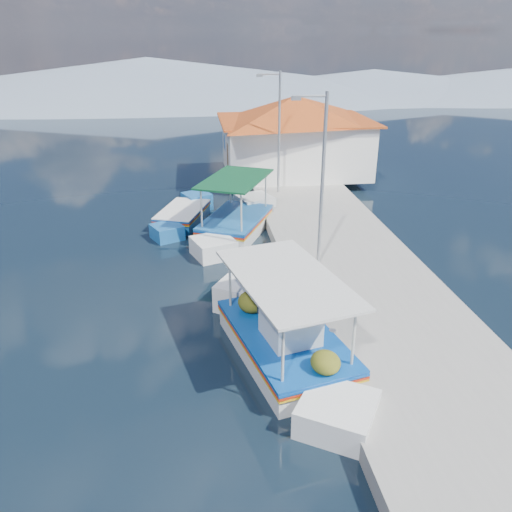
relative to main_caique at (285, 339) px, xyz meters
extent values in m
plane|color=black|center=(-2.53, 2.83, -0.52)|extent=(160.00, 160.00, 0.00)
cube|color=gray|center=(3.37, 8.83, -0.27)|extent=(5.00, 44.00, 0.50)
cylinder|color=#A5A8AD|center=(1.27, -0.17, 0.13)|extent=(0.20, 0.20, 0.30)
cylinder|color=#A5A8AD|center=(1.27, 4.83, 0.13)|extent=(0.20, 0.20, 0.30)
cylinder|color=#A5A8AD|center=(1.27, 10.83, 0.13)|extent=(0.20, 0.20, 0.30)
cylinder|color=#A5A8AD|center=(1.27, 16.83, 0.13)|extent=(0.20, 0.20, 0.30)
cube|color=white|center=(-0.02, -0.08, -0.29)|extent=(3.33, 4.97, 1.00)
cube|color=white|center=(0.70, 2.85, -0.17)|extent=(2.28, 2.28, 1.10)
cube|color=white|center=(-0.72, -2.92, -0.29)|extent=(2.22, 2.22, 0.94)
cube|color=#0B4293|center=(-0.02, -0.08, 0.17)|extent=(3.43, 5.12, 0.06)
cube|color=red|center=(-0.02, -0.08, 0.09)|extent=(3.43, 5.12, 0.05)
cube|color=gold|center=(-0.02, -0.08, 0.01)|extent=(3.43, 5.12, 0.04)
cube|color=#0B4293|center=(-0.02, -0.08, 0.24)|extent=(3.44, 5.08, 0.05)
cube|color=brown|center=(-0.02, -0.08, 0.21)|extent=(3.13, 4.84, 0.05)
cube|color=white|center=(-0.10, -0.39, 0.79)|extent=(1.56, 1.63, 1.15)
cube|color=silver|center=(-0.10, -0.39, 1.39)|extent=(1.70, 1.76, 0.06)
cylinder|color=beige|center=(-0.46, 2.00, 1.05)|extent=(0.07, 0.07, 1.68)
cylinder|color=beige|center=(1.33, 1.56, 1.05)|extent=(0.07, 0.07, 1.68)
cylinder|color=beige|center=(-1.38, -1.72, 1.05)|extent=(0.07, 0.07, 1.68)
cylinder|color=beige|center=(0.42, -2.16, 1.05)|extent=(0.07, 0.07, 1.68)
cube|color=silver|center=(-0.02, -0.08, 1.89)|extent=(3.44, 5.00, 0.07)
ellipsoid|color=#414412|center=(-0.08, 1.45, 0.51)|extent=(0.80, 0.88, 0.60)
ellipsoid|color=#414412|center=(0.76, 1.78, 0.46)|extent=(0.67, 0.74, 0.50)
ellipsoid|color=#414412|center=(-0.27, -1.96, 0.48)|extent=(0.71, 0.78, 0.53)
sphere|color=#FF6508|center=(1.15, 0.28, 1.00)|extent=(0.42, 0.42, 0.42)
cube|color=white|center=(-0.54, 9.44, -0.29)|extent=(3.64, 4.54, 1.02)
cube|color=white|center=(-1.67, 11.88, -0.16)|extent=(1.99, 1.99, 1.13)
cube|color=white|center=(0.56, 7.07, -0.29)|extent=(1.93, 1.93, 0.97)
cube|color=#0B4293|center=(-0.54, 9.44, 0.19)|extent=(3.75, 4.68, 0.06)
cube|color=red|center=(-0.54, 9.44, 0.10)|extent=(3.75, 4.68, 0.05)
cube|color=gold|center=(-0.54, 9.44, 0.03)|extent=(3.75, 4.68, 0.04)
cube|color=#195698|center=(-0.54, 9.44, 0.26)|extent=(3.75, 4.65, 0.05)
cube|color=brown|center=(-0.54, 9.44, 0.23)|extent=(3.45, 4.40, 0.05)
cylinder|color=beige|center=(-2.03, 10.60, 1.09)|extent=(0.08, 0.08, 1.72)
cylinder|color=beige|center=(-0.47, 11.33, 1.09)|extent=(0.08, 0.08, 1.72)
cylinder|color=beige|center=(-0.61, 7.55, 1.09)|extent=(0.08, 0.08, 1.72)
cylinder|color=beige|center=(0.95, 8.28, 1.09)|extent=(0.08, 0.08, 1.72)
cube|color=#0D4123|center=(-0.54, 9.44, 1.95)|extent=(3.74, 4.59, 0.08)
cube|color=#195698|center=(-2.87, 11.11, -0.32)|extent=(2.62, 3.54, 0.88)
cube|color=#195698|center=(-3.56, 13.12, -0.21)|extent=(1.61, 1.61, 0.98)
cube|color=#195698|center=(-2.20, 9.16, -0.32)|extent=(1.57, 1.57, 0.84)
cube|color=#0B4293|center=(-2.87, 11.11, 0.09)|extent=(2.69, 3.65, 0.06)
cube|color=red|center=(-2.87, 11.11, 0.02)|extent=(2.69, 3.65, 0.05)
cube|color=gold|center=(-2.87, 11.11, -0.05)|extent=(2.69, 3.65, 0.04)
cube|color=white|center=(-2.87, 11.11, 0.16)|extent=(2.70, 3.63, 0.05)
cube|color=brown|center=(-2.87, 11.11, 0.13)|extent=(2.47, 3.44, 0.05)
cube|color=white|center=(3.67, 17.83, 1.48)|extent=(8.00, 6.00, 3.00)
cube|color=#BA4319|center=(3.67, 17.83, 3.03)|extent=(8.64, 6.48, 0.10)
pyramid|color=#BA4319|center=(3.67, 17.83, 3.68)|extent=(10.49, 10.49, 1.40)
cube|color=brown|center=(-0.31, 16.83, 0.98)|extent=(0.06, 1.00, 2.00)
cube|color=#0B4293|center=(-0.31, 19.33, 1.58)|extent=(0.06, 1.20, 0.90)
cylinder|color=#A5A8AD|center=(2.07, 4.83, 2.98)|extent=(0.12, 0.12, 6.00)
cylinder|color=#A5A8AD|center=(1.57, 4.83, 5.83)|extent=(1.00, 0.08, 0.08)
cube|color=#A5A8AD|center=(1.07, 4.83, 5.78)|extent=(0.30, 0.14, 0.14)
cylinder|color=#A5A8AD|center=(2.07, 13.83, 2.98)|extent=(0.12, 0.12, 6.00)
cylinder|color=#A5A8AD|center=(1.57, 13.83, 5.83)|extent=(1.00, 0.08, 0.08)
cube|color=#A5A8AD|center=(1.07, 13.83, 5.78)|extent=(0.30, 0.14, 0.14)
cone|color=slate|center=(-7.53, 58.83, 1.93)|extent=(96.00, 96.00, 5.50)
cone|color=slate|center=(22.47, 58.83, 1.08)|extent=(76.80, 76.80, 3.80)
camera|label=1|loc=(-2.26, -11.73, 7.73)|focal=35.96mm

